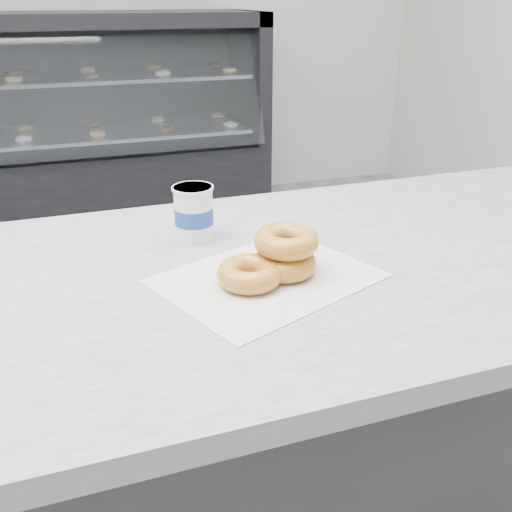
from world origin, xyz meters
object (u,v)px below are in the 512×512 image
at_px(counter, 116,497).
at_px(donut_single, 250,274).
at_px(donut_stack, 285,252).
at_px(coffee_cup, 194,213).
at_px(display_case, 63,149).

xyz_separation_m(counter, donut_single, (0.26, -0.06, 0.47)).
xyz_separation_m(donut_stack, coffee_cup, (-0.11, 0.20, 0.01)).
relative_size(donut_single, donut_stack, 0.76).
bearing_deg(counter, display_case, 90.00).
relative_size(counter, donut_single, 28.11).
bearing_deg(display_case, coffee_cup, -85.17).
height_order(counter, coffee_cup, coffee_cup).
bearing_deg(donut_stack, coffee_cup, 118.55).
relative_size(counter, donut_stack, 21.29).
bearing_deg(display_case, donut_single, -84.76).
xyz_separation_m(display_case, donut_single, (0.26, -2.78, 0.43)).
xyz_separation_m(counter, display_case, (0.00, 2.72, 0.04)).
bearing_deg(counter, coffee_cup, 36.77).
bearing_deg(donut_single, display_case, 95.24).
distance_m(counter, coffee_cup, 0.57).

